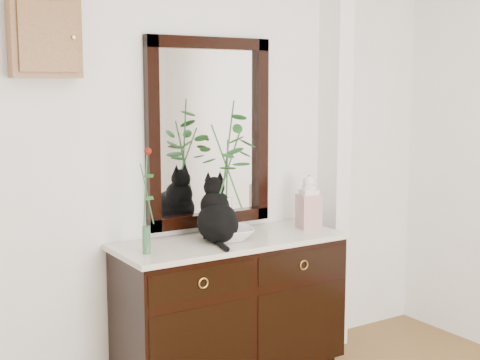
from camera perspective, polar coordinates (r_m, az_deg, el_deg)
wall_back at (r=3.89m, az=-4.01°, el=2.69°), size 3.60×0.04×2.70m
pilaster at (r=4.39m, az=8.07°, el=3.24°), size 0.12×0.20×2.70m
sideboard at (r=3.91m, az=-0.80°, el=-10.42°), size 1.33×0.52×0.82m
wall_mirror at (r=3.92m, az=-2.64°, el=4.06°), size 0.80×0.06×1.10m
key_cabinet at (r=3.52m, az=-16.32°, el=11.61°), size 0.35×0.10×0.40m
cat at (r=3.70m, az=-1.91°, el=-2.53°), size 0.33×0.37×0.37m
lotus_bowl at (r=3.77m, az=-1.11°, el=-4.60°), size 0.35×0.35×0.07m
vase_branches at (r=3.71m, az=-1.12°, el=1.00°), size 0.39×0.39×0.77m
bud_vase_rose at (r=3.45m, az=-8.06°, el=-1.72°), size 0.08×0.08×0.56m
ginger_jar at (r=4.08m, az=5.89°, el=-1.82°), size 0.15×0.15×0.33m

